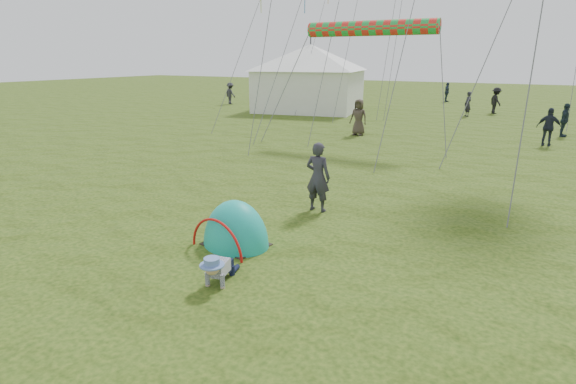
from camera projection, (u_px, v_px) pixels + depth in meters
The scene contains 14 objects.
ground at pixel (226, 282), 7.85m from camera, with size 140.00×140.00×0.00m, color #1B360D.
crawling_toddler at pixel (218, 268), 7.73m from camera, with size 0.53×0.76×0.59m, color black, non-canonical shape.
popup_tent at pixel (236, 245), 9.42m from camera, with size 1.49×1.23×1.93m, color teal.
standing_adult at pixel (318, 177), 11.26m from camera, with size 0.65×0.42×1.77m, color #2D2B35.
event_marquee at pixel (310, 75), 32.66m from camera, with size 7.28×7.28×5.00m, color white, non-canonical shape.
crowd_person_0 at pixel (468, 104), 29.61m from camera, with size 0.59×0.39×1.61m, color #22202B.
crowd_person_2 at pixel (565, 120), 21.98m from camera, with size 0.96×0.40×1.63m, color #1F2E39.
crowd_person_8 at pixel (549, 127), 19.65m from camera, with size 0.98×0.41×1.67m, color #222836.
crowd_person_9 at pixel (496, 101), 31.02m from camera, with size 1.16×0.66×1.79m, color black.
crowd_person_10 at pixel (259, 89), 42.78m from camera, with size 0.83×0.54×1.71m, color #423731.
crowd_person_14 at pixel (447, 92), 39.25m from camera, with size 0.98×0.41×1.68m, color #2A374B.
crowd_person_15 at pixel (230, 93), 37.33m from camera, with size 1.14×0.65×1.76m, color #2C2B33.
crowd_person_16 at pixel (359, 117), 22.42m from camera, with size 0.87×0.57×1.78m, color #40362D.
rainbow_tube_kite at pixel (371, 28), 19.14m from camera, with size 0.64×0.64×5.72m, color red.
Camera 1 is at (4.36, -5.66, 3.77)m, focal length 28.00 mm.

